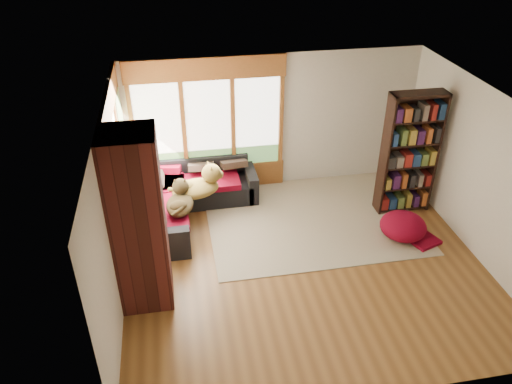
{
  "coord_description": "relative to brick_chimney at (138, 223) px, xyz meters",
  "views": [
    {
      "loc": [
        -1.82,
        -5.89,
        5.08
      ],
      "look_at": [
        -0.64,
        0.69,
        0.95
      ],
      "focal_mm": 35.0,
      "sensor_mm": 36.0,
      "label": 1
    }
  ],
  "objects": [
    {
      "name": "ceiling",
      "position": [
        2.4,
        0.35,
        1.3
      ],
      "size": [
        5.5,
        5.5,
        0.0
      ],
      "primitive_type": "plane",
      "color": "white"
    },
    {
      "name": "sectional_sofa",
      "position": [
        0.45,
        2.05,
        -1.0
      ],
      "size": [
        2.2,
        2.2,
        0.8
      ],
      "rotation": [
        0.0,
        0.0,
        -0.03
      ],
      "color": "black",
      "rests_on": "ground"
    },
    {
      "name": "windows_back",
      "position": [
        1.2,
        2.82,
        0.05
      ],
      "size": [
        2.82,
        0.1,
        1.9
      ],
      "color": "#975926",
      "rests_on": "wall_back"
    },
    {
      "name": "brick_chimney",
      "position": [
        0.0,
        0.0,
        0.0
      ],
      "size": [
        0.7,
        0.7,
        2.6
      ],
      "primitive_type": "cube",
      "color": "#471914",
      "rests_on": "ground"
    },
    {
      "name": "pouf",
      "position": [
        4.2,
        0.71,
        -1.08
      ],
      "size": [
        0.95,
        0.95,
        0.42
      ],
      "primitive_type": "ellipsoid",
      "rotation": [
        0.0,
        0.0,
        0.26
      ],
      "color": "maroon",
      "rests_on": "area_rug"
    },
    {
      "name": "wall_left",
      "position": [
        -0.35,
        0.35,
        0.0
      ],
      "size": [
        0.04,
        5.0,
        2.6
      ],
      "primitive_type": "cube",
      "color": "silver",
      "rests_on": "ground"
    },
    {
      "name": "dog_brindle",
      "position": [
        0.56,
        1.48,
        -0.57
      ],
      "size": [
        0.54,
        0.77,
        0.4
      ],
      "rotation": [
        0.0,
        0.0,
        1.42
      ],
      "color": "black",
      "rests_on": "sectional_sofa"
    },
    {
      "name": "floor",
      "position": [
        2.4,
        0.35,
        -1.3
      ],
      "size": [
        5.5,
        5.5,
        0.0
      ],
      "primitive_type": "plane",
      "color": "brown",
      "rests_on": "ground"
    },
    {
      "name": "wall_front",
      "position": [
        2.4,
        -2.15,
        0.0
      ],
      "size": [
        5.5,
        0.04,
        2.6
      ],
      "primitive_type": "cube",
      "color": "silver",
      "rests_on": "ground"
    },
    {
      "name": "bookshelf",
      "position": [
        4.54,
        1.54,
        -0.19
      ],
      "size": [
        0.95,
        0.32,
        2.23
      ],
      "color": "black",
      "rests_on": "ground"
    },
    {
      "name": "roller_blind",
      "position": [
        -0.29,
        2.38,
        0.45
      ],
      "size": [
        0.03,
        0.72,
        0.9
      ],
      "primitive_type": "cube",
      "color": "#6C8B5B",
      "rests_on": "wall_left"
    },
    {
      "name": "area_rug",
      "position": [
        2.84,
        1.49,
        -1.29
      ],
      "size": [
        3.65,
        2.8,
        0.01
      ],
      "primitive_type": "cube",
      "rotation": [
        0.0,
        0.0,
        0.0
      ],
      "color": "silver",
      "rests_on": "ground"
    },
    {
      "name": "throw_pillows",
      "position": [
        0.48,
        2.2,
        -0.52
      ],
      "size": [
        1.98,
        1.68,
        0.45
      ],
      "color": "#32261E",
      "rests_on": "sectional_sofa"
    },
    {
      "name": "windows_left",
      "position": [
        -0.32,
        1.55,
        0.05
      ],
      "size": [
        0.1,
        2.62,
        1.9
      ],
      "color": "#975926",
      "rests_on": "wall_left"
    },
    {
      "name": "wall_right",
      "position": [
        5.15,
        0.35,
        0.0
      ],
      "size": [
        0.04,
        5.0,
        2.6
      ],
      "primitive_type": "cube",
      "color": "silver",
      "rests_on": "ground"
    },
    {
      "name": "dog_tan",
      "position": [
        0.91,
        1.85,
        -0.52
      ],
      "size": [
        0.96,
        0.71,
        0.48
      ],
      "rotation": [
        0.0,
        0.0,
        0.23
      ],
      "color": "olive",
      "rests_on": "sectional_sofa"
    },
    {
      "name": "wall_back",
      "position": [
        2.4,
        2.85,
        0.0
      ],
      "size": [
        5.5,
        0.04,
        2.6
      ],
      "primitive_type": "cube",
      "color": "silver",
      "rests_on": "ground"
    }
  ]
}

